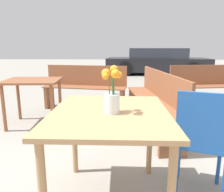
# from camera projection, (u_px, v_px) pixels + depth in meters

# --- Properties ---
(table_front) EXTENTS (0.84, 0.99, 0.76)m
(table_front) POSITION_uv_depth(u_px,v_px,m) (110.00, 124.00, 1.59)
(table_front) COLOR tan
(table_front) RESTS_ON ground_plane
(flower_vase) EXTENTS (0.14, 0.15, 0.33)m
(flower_vase) POSITION_uv_depth(u_px,v_px,m) (112.00, 96.00, 1.50)
(flower_vase) COLOR silver
(flower_vase) RESTS_ON table_front
(cafe_chair) EXTENTS (0.50, 0.50, 0.90)m
(cafe_chair) POSITION_uv_depth(u_px,v_px,m) (203.00, 138.00, 1.69)
(cafe_chair) COLOR #1E519E
(cafe_chair) RESTS_ON ground_plane
(bench_near) EXTENTS (1.66, 0.60, 0.85)m
(bench_near) POSITION_uv_depth(u_px,v_px,m) (85.00, 85.00, 4.33)
(bench_near) COLOR brown
(bench_near) RESTS_ON ground_plane
(bench_middle) EXTENTS (0.62, 2.02, 0.85)m
(bench_middle) POSITION_uv_depth(u_px,v_px,m) (156.00, 97.00, 3.27)
(bench_middle) COLOR brown
(bench_middle) RESTS_ON ground_plane
(bench_far) EXTENTS (1.50, 0.57, 0.85)m
(bench_far) POSITION_uv_depth(u_px,v_px,m) (205.00, 85.00, 4.43)
(bench_far) COLOR brown
(bench_far) RESTS_ON ground_plane
(table_back) EXTENTS (0.86, 0.72, 0.72)m
(table_back) POSITION_uv_depth(u_px,v_px,m) (33.00, 87.00, 3.35)
(table_back) COLOR brown
(table_back) RESTS_ON ground_plane
(parked_car) EXTENTS (4.53, 1.96, 1.15)m
(parked_car) POSITION_uv_depth(u_px,v_px,m) (157.00, 62.00, 9.74)
(parked_car) COLOR black
(parked_car) RESTS_ON ground_plane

